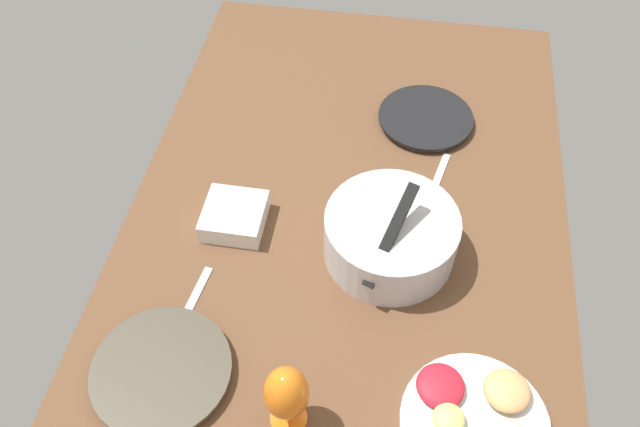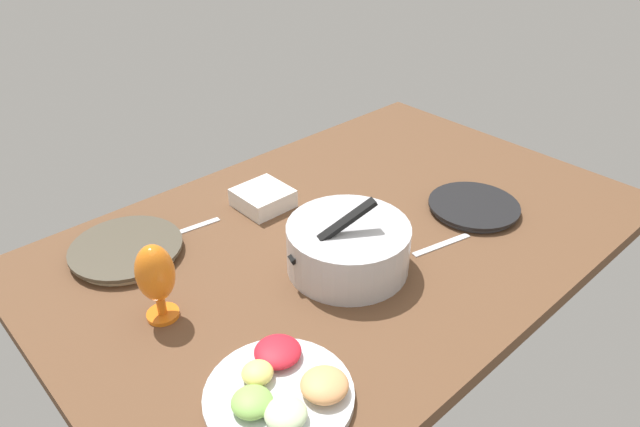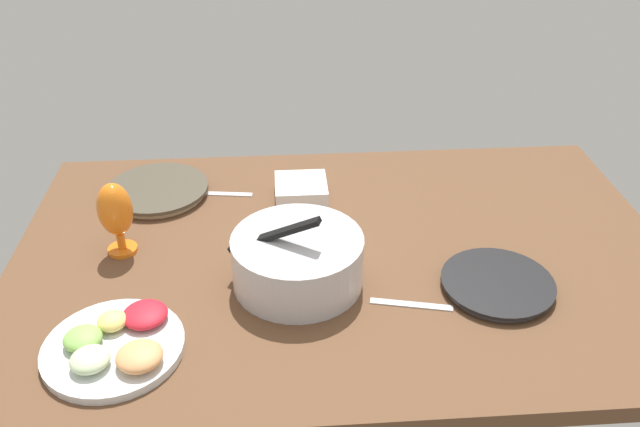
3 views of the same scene
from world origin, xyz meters
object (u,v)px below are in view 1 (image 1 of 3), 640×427
object	(u,v)px
square_bowl_white	(234,215)
hurricane_glass_orange	(287,395)
dinner_plate_left	(425,119)
dinner_plate_right	(162,371)
fruit_platter	(476,418)
mixing_bowl	(391,235)

from	to	relation	value
square_bowl_white	hurricane_glass_orange	bearing A→B (deg)	25.76
dinner_plate_left	hurricane_glass_orange	size ratio (longest dim) A/B	1.35
dinner_plate_left	dinner_plate_right	bearing A→B (deg)	-30.00
square_bowl_white	dinner_plate_right	bearing A→B (deg)	-7.26
fruit_platter	hurricane_glass_orange	world-z (taller)	hurricane_glass_orange
mixing_bowl	fruit_platter	bearing A→B (deg)	28.18
fruit_platter	square_bowl_white	xyz separation A→B (cm)	(-39.51, -56.28, 0.93)
fruit_platter	dinner_plate_left	bearing A→B (deg)	-170.17
dinner_plate_left	square_bowl_white	world-z (taller)	square_bowl_white
hurricane_glass_orange	dinner_plate_left	bearing A→B (deg)	166.60
dinner_plate_left	dinner_plate_right	distance (cm)	94.34
fruit_platter	mixing_bowl	bearing A→B (deg)	-151.82
dinner_plate_left	square_bowl_white	size ratio (longest dim) A/B	1.81
dinner_plate_right	mixing_bowl	size ratio (longest dim) A/B	0.92
dinner_plate_left	hurricane_glass_orange	world-z (taller)	hurricane_glass_orange
dinner_plate_left	hurricane_glass_orange	distance (cm)	89.66
mixing_bowl	dinner_plate_right	bearing A→B (deg)	-48.21
dinner_plate_left	fruit_platter	size ratio (longest dim) A/B	0.90
fruit_platter	hurricane_glass_orange	xyz separation A→B (cm)	(5.01, -34.80, 9.27)
fruit_platter	square_bowl_white	size ratio (longest dim) A/B	2.01
square_bowl_white	mixing_bowl	bearing A→B (deg)	86.10
square_bowl_white	dinner_plate_left	bearing A→B (deg)	135.01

